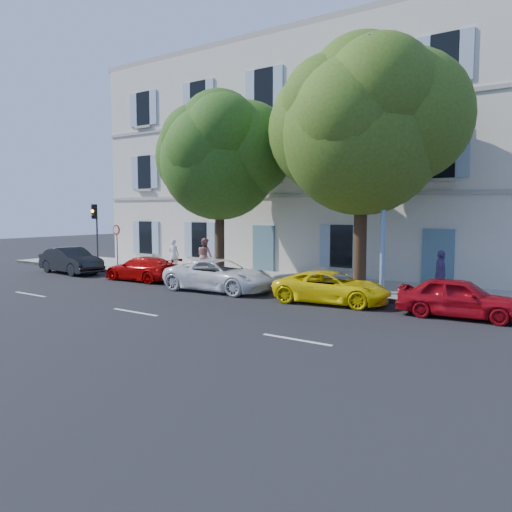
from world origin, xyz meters
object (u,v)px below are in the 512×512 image
Objects in this scene: tree_right at (362,135)px; tree_left at (219,161)px; traffic_light at (95,222)px; road_sign at (117,237)px; pedestrian_a at (174,255)px; car_red_hatchback at (459,298)px; street_lamp at (383,157)px; pedestrian_b at (205,255)px; pedestrian_c at (441,274)px; car_dark_sedan at (71,261)px; car_yellow_supercar at (332,287)px; car_white_coupe at (219,275)px; car_red_coupe at (142,269)px.

tree_left is at bearing 177.50° from tree_right.
road_sign is at bearing 0.69° from traffic_light.
pedestrian_a is at bearing 12.38° from traffic_light.
car_red_hatchback is 0.44× the size of tree_left.
pedestrian_b is (-9.79, 1.75, -4.13)m from street_lamp.
pedestrian_a is 0.95× the size of pedestrian_c.
street_lamp is 5.45× the size of pedestrian_a.
car_dark_sedan is 2.40× the size of pedestrian_c.
car_white_coupe is at bearing 83.73° from car_yellow_supercar.
pedestrian_b is at bearing 171.49° from tree_right.
car_dark_sedan is 16.81m from street_lamp.
tree_left reaches higher than car_red_coupe.
pedestrian_b is at bearing -58.48° from car_dark_sedan.
traffic_light reaches higher than car_white_coupe.
car_white_coupe is 0.50× the size of tree_right.
car_red_coupe is 4.87m from car_white_coupe.
car_white_coupe is 8.99m from road_sign.
tree_right reaches higher than car_red_coupe.
tree_right is at bearing 97.66° from car_red_coupe.
car_yellow_supercar is 15.63m from traffic_light.
street_lamp is 5.07× the size of pedestrian_b.
car_red_coupe is at bearing 78.49° from pedestrian_c.
traffic_light is (-10.43, 1.97, 2.01)m from car_white_coupe.
pedestrian_a is at bearing 20.00° from pedestrian_b.
car_dark_sedan is at bearing 20.60° from pedestrian_a.
car_red_hatchback is (14.06, -0.02, 0.05)m from car_red_coupe.
car_dark_sedan is 7.14m from pedestrian_b.
car_yellow_supercar is 13.82m from road_sign.
tree_right reaches higher than street_lamp.
traffic_light is (-15.38, 1.80, 2.09)m from car_yellow_supercar.
street_lamp is at bearing 97.53° from pedestrian_c.
traffic_light is at bearing -109.08° from car_red_coupe.
tree_left is (8.13, 2.25, 4.82)m from car_dark_sedan.
road_sign is 1.38× the size of pedestrian_c.
pedestrian_c is (2.82, 0.60, -5.05)m from tree_right.
pedestrian_a is (-11.71, 1.52, -4.19)m from street_lamp.
pedestrian_c is (13.55, -0.50, 0.04)m from pedestrian_a.
tree_right is at bearing -78.39° from car_dark_sedan.
traffic_light is 0.39× the size of street_lamp.
pedestrian_a is at bearing 172.60° from street_lamp.
road_sign reaches higher than pedestrian_c.
pedestrian_b is (-3.59, 3.27, 0.38)m from car_white_coupe.
street_lamp is at bearing -50.50° from car_yellow_supercar.
car_yellow_supercar is 4.24m from car_red_hatchback.
tree_left is at bearing 64.63° from car_yellow_supercar.
tree_right is 3.91× the size of road_sign.
tree_right is at bearing 60.86° from car_red_hatchback.
tree_right is 5.68× the size of pedestrian_a.
car_dark_sedan is at bearing 40.53° from pedestrian_b.
pedestrian_a is (-0.65, 2.80, 0.40)m from car_red_coupe.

